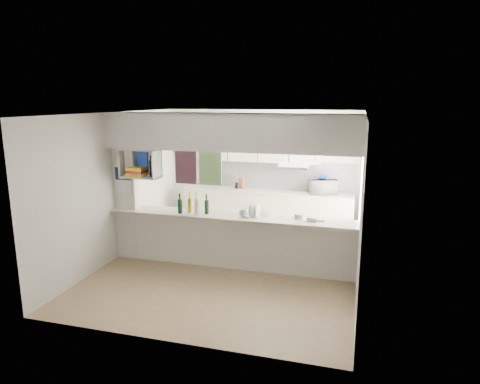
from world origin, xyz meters
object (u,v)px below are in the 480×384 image
(microwave, at_px, (323,186))
(dish_rack, at_px, (256,211))
(wine_bottles, at_px, (193,206))
(bowl, at_px, (322,177))

(microwave, bearing_deg, dish_rack, 48.78)
(microwave, height_order, wine_bottles, wine_bottles)
(dish_rack, bearing_deg, microwave, 73.60)
(microwave, relative_size, dish_rack, 1.25)
(microwave, relative_size, wine_bottles, 1.04)
(microwave, xyz_separation_m, bowl, (-0.03, 0.02, 0.18))
(bowl, relative_size, dish_rack, 0.53)
(bowl, distance_m, dish_rack, 2.28)
(dish_rack, bearing_deg, bowl, 74.63)
(bowl, xyz_separation_m, wine_bottles, (-1.94, -2.22, -0.20))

